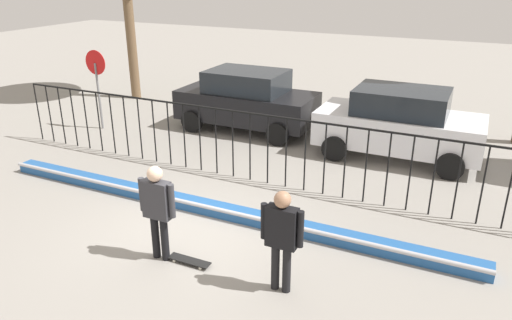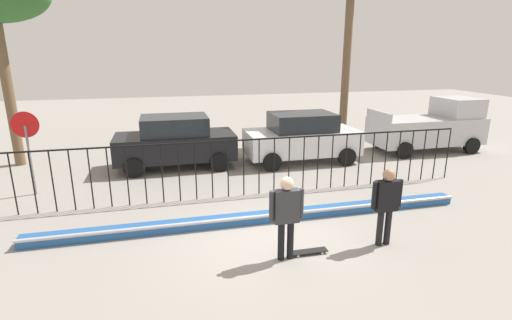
{
  "view_description": "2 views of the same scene",
  "coord_description": "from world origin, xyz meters",
  "px_view_note": "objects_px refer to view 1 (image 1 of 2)",
  "views": [
    {
      "loc": [
        4.82,
        -6.98,
        4.92
      ],
      "look_at": [
        0.62,
        1.88,
        0.98
      ],
      "focal_mm": 34.2,
      "sensor_mm": 36.0,
      "label": 1
    },
    {
      "loc": [
        -2.23,
        -7.7,
        4.15
      ],
      "look_at": [
        0.2,
        2.14,
        1.28
      ],
      "focal_mm": 26.99,
      "sensor_mm": 36.0,
      "label": 2
    }
  ],
  "objects_px": {
    "skateboarder": "(157,205)",
    "camera_operator": "(282,233)",
    "parked_car_black": "(247,100)",
    "parked_car_white": "(399,123)",
    "skateboard": "(189,261)",
    "stop_sign": "(97,79)"
  },
  "relations": [
    {
      "from": "skateboarder",
      "to": "camera_operator",
      "type": "distance_m",
      "value": 2.29
    },
    {
      "from": "camera_operator",
      "to": "parked_car_black",
      "type": "relative_size",
      "value": 0.41
    },
    {
      "from": "parked_car_white",
      "to": "camera_operator",
      "type": "bearing_deg",
      "value": -93.27
    },
    {
      "from": "skateboard",
      "to": "stop_sign",
      "type": "bearing_deg",
      "value": 129.81
    },
    {
      "from": "skateboarder",
      "to": "parked_car_black",
      "type": "distance_m",
      "value": 7.52
    },
    {
      "from": "parked_car_white",
      "to": "skateboard",
      "type": "bearing_deg",
      "value": -107.26
    },
    {
      "from": "skateboard",
      "to": "parked_car_black",
      "type": "relative_size",
      "value": 0.19
    },
    {
      "from": "parked_car_black",
      "to": "stop_sign",
      "type": "xyz_separation_m",
      "value": [
        -4.26,
        -1.89,
        0.64
      ]
    },
    {
      "from": "skateboard",
      "to": "camera_operator",
      "type": "distance_m",
      "value": 2.01
    },
    {
      "from": "stop_sign",
      "to": "camera_operator",
      "type": "bearing_deg",
      "value": -32.24
    },
    {
      "from": "camera_operator",
      "to": "parked_car_white",
      "type": "bearing_deg",
      "value": -60.63
    },
    {
      "from": "skateboard",
      "to": "camera_operator",
      "type": "relative_size",
      "value": 0.45
    },
    {
      "from": "skateboarder",
      "to": "skateboard",
      "type": "xyz_separation_m",
      "value": [
        0.55,
        0.06,
        -1.01
      ]
    },
    {
      "from": "camera_operator",
      "to": "parked_car_black",
      "type": "distance_m",
      "value": 8.33
    },
    {
      "from": "skateboard",
      "to": "stop_sign",
      "type": "xyz_separation_m",
      "value": [
        -6.69,
        5.33,
        1.56
      ]
    },
    {
      "from": "camera_operator",
      "to": "parked_car_black",
      "type": "bearing_deg",
      "value": -25.64
    },
    {
      "from": "skateboarder",
      "to": "skateboard",
      "type": "height_order",
      "value": "skateboarder"
    },
    {
      "from": "skateboarder",
      "to": "parked_car_black",
      "type": "relative_size",
      "value": 0.42
    },
    {
      "from": "parked_car_black",
      "to": "parked_car_white",
      "type": "distance_m",
      "value": 4.78
    },
    {
      "from": "skateboard",
      "to": "parked_car_white",
      "type": "height_order",
      "value": "parked_car_white"
    },
    {
      "from": "skateboarder",
      "to": "skateboard",
      "type": "bearing_deg",
      "value": 15.54
    },
    {
      "from": "skateboarder",
      "to": "stop_sign",
      "type": "xyz_separation_m",
      "value": [
        -6.14,
        5.39,
        0.54
      ]
    }
  ]
}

